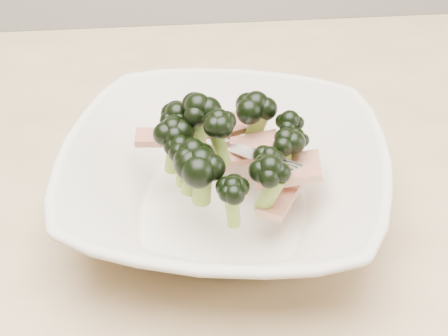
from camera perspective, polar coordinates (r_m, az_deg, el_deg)
The scene contains 2 objects.
dining_table at distance 0.67m, azimuth -8.59°, elevation -10.07°, with size 1.20×0.80×0.75m.
broccoli_dish at distance 0.57m, azimuth 0.04°, elevation -0.71°, with size 0.35×0.35×0.13m.
Camera 1 is at (0.06, -0.45, 1.15)m, focal length 50.00 mm.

